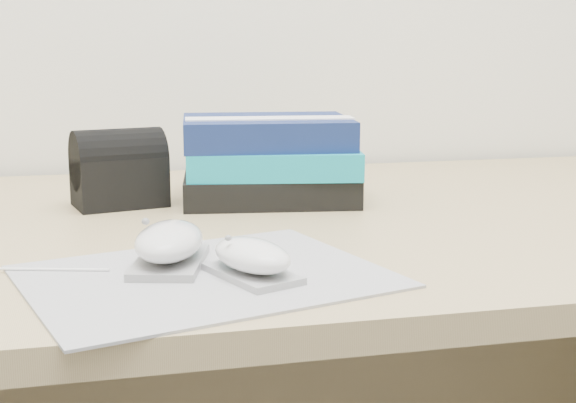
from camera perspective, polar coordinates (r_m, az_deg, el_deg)
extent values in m
cube|color=tan|center=(1.04, 2.97, -1.64)|extent=(1.60, 0.80, 0.03)
cube|color=tan|center=(1.51, -1.27, -12.08)|extent=(1.52, 0.03, 0.35)
cube|color=gray|center=(0.76, -5.91, -5.32)|extent=(0.38, 0.33, 0.00)
cube|color=gray|center=(0.79, -8.40, -4.26)|extent=(0.09, 0.13, 0.01)
ellipsoid|color=silver|center=(0.79, -8.45, -2.78)|extent=(0.09, 0.13, 0.03)
ellipsoid|color=gray|center=(0.78, -10.10, -1.40)|extent=(0.01, 0.01, 0.01)
cube|color=#9D9DA0|center=(0.75, -2.56, -5.15)|extent=(0.09, 0.11, 0.01)
ellipsoid|color=white|center=(0.74, -2.57, -3.82)|extent=(0.09, 0.11, 0.03)
ellipsoid|color=gray|center=(0.74, -4.27, -2.61)|extent=(0.01, 0.01, 0.01)
cylinder|color=white|center=(0.82, -19.60, -4.54)|extent=(0.20, 0.06, 0.00)
cube|color=black|center=(1.13, -1.35, 1.13)|extent=(0.26, 0.22, 0.04)
cube|color=#109AB1|center=(1.12, -1.07, 2.99)|extent=(0.26, 0.22, 0.04)
cube|color=navy|center=(1.12, -1.55, 4.97)|extent=(0.25, 0.20, 0.04)
cube|color=white|center=(1.09, -1.31, 5.94)|extent=(0.23, 0.07, 0.00)
cube|color=black|center=(1.10, -11.90, 1.43)|extent=(0.13, 0.10, 0.07)
cylinder|color=black|center=(1.10, -11.97, 2.99)|extent=(0.13, 0.10, 0.08)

